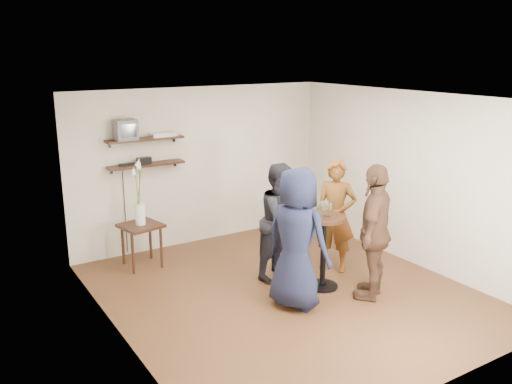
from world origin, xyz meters
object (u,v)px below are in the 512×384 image
crt_monitor (125,130)px  person_navy (297,238)px  drinks_table (324,242)px  person_plaid (335,216)px  person_dark (282,221)px  side_table (141,231)px  person_brown (375,232)px  radio (144,161)px  dvd_deck (163,134)px

crt_monitor → person_navy: (1.19, -2.73, -1.11)m
drinks_table → person_plaid: bearing=37.0°
drinks_table → person_dark: bearing=111.9°
crt_monitor → person_plaid: crt_monitor is taller
crt_monitor → person_plaid: 3.37m
crt_monitor → side_table: (-0.00, -0.45, -1.47)m
drinks_table → person_navy: bearing=-158.6°
person_brown → radio: bearing=-91.2°
side_table → person_brown: person_brown is taller
crt_monitor → person_navy: bearing=-66.4°
radio → person_navy: (0.93, -2.73, -0.61)m
person_plaid → person_dark: bearing=-142.5°
radio → person_dark: 2.37m
person_brown → person_plaid: bearing=-133.3°
person_plaid → person_dark: (-0.80, 0.22, 0.00)m
dvd_deck → radio: (-0.33, 0.00, -0.38)m
dvd_deck → drinks_table: 3.04m
radio → person_brown: person_brown is taller
side_table → person_brown: bearing=-49.8°
dvd_deck → person_navy: 2.97m
drinks_table → person_brown: 0.72m
person_navy → person_brown: (1.01, -0.32, -0.01)m
crt_monitor → dvd_deck: crt_monitor is taller
person_dark → person_brown: size_ratio=0.92×
crt_monitor → drinks_table: size_ratio=0.31×
drinks_table → person_navy: (-0.63, -0.25, 0.25)m
crt_monitor → person_brown: crt_monitor is taller
person_dark → person_brown: (0.63, -1.20, 0.07)m
dvd_deck → crt_monitor: bearing=180.0°
person_navy → person_brown: bearing=-128.9°
side_table → person_brown: (2.20, -2.60, 0.35)m
person_plaid → radio: bearing=-171.6°
side_table → person_plaid: (2.37, -1.63, 0.28)m
side_table → person_dark: 2.13m
drinks_table → person_brown: size_ratio=0.57×
crt_monitor → dvd_deck: size_ratio=0.80×
side_table → person_dark: size_ratio=0.40×
crt_monitor → person_brown: (2.20, -3.05, -1.12)m
drinks_table → person_plaid: (0.54, 0.41, 0.17)m
person_dark → person_plaid: bearing=-37.5°
radio → person_plaid: (2.10, -2.08, -0.69)m
crt_monitor → dvd_deck: 0.61m
person_plaid → person_brown: size_ratio=0.92×
person_plaid → person_navy: person_navy is taller
dvd_deck → radio: dvd_deck is taller
dvd_deck → person_dark: bearing=-62.3°
side_table → crt_monitor: bearing=89.9°
crt_monitor → dvd_deck: (0.60, 0.00, -0.12)m
dvd_deck → drinks_table: size_ratio=0.39×
radio → side_table: (-0.27, -0.45, -0.97)m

